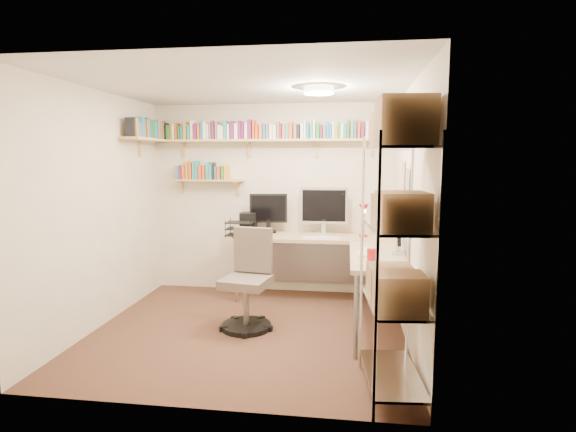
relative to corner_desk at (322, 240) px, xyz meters
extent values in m
plane|color=#40231B|center=(-0.70, -0.91, -0.81)|extent=(3.20, 3.20, 0.00)
cube|color=#F2DFC5|center=(-0.70, 0.59, 0.44)|extent=(3.20, 0.04, 2.50)
cube|color=#F2DFC5|center=(-2.30, -0.91, 0.44)|extent=(0.04, 3.00, 2.50)
cube|color=#F2DFC5|center=(0.90, -0.91, 0.44)|extent=(0.04, 3.00, 2.50)
cube|color=#F2DFC5|center=(-0.70, -2.41, 0.44)|extent=(3.20, 0.04, 2.50)
cube|color=silver|center=(-0.70, -0.91, 1.69)|extent=(3.20, 3.00, 0.04)
cube|color=white|center=(0.89, -0.36, 0.74)|extent=(0.01, 0.30, 0.42)
cube|color=white|center=(0.89, -0.76, 0.69)|extent=(0.01, 0.28, 0.38)
cylinder|color=#FFEAC6|center=(0.00, -0.71, 1.65)|extent=(0.30, 0.30, 0.06)
cube|color=#D8BE7A|center=(-0.70, 0.46, 1.21)|extent=(3.05, 0.25, 0.03)
cube|color=#D8BE7A|center=(-2.18, 0.04, 1.21)|extent=(0.25, 1.00, 0.03)
cube|color=#D8BE7A|center=(-1.55, 0.49, 0.69)|extent=(0.95, 0.20, 0.02)
cube|color=#D8BE7A|center=(-1.90, 0.53, 1.14)|extent=(0.03, 0.20, 0.20)
cube|color=#D8BE7A|center=(-1.00, 0.53, 1.14)|extent=(0.03, 0.20, 0.20)
cube|color=#D8BE7A|center=(-0.10, 0.53, 1.14)|extent=(0.03, 0.20, 0.20)
cube|color=#D8BE7A|center=(0.60, 0.53, 1.14)|extent=(0.03, 0.20, 0.20)
cube|color=#D64C1C|center=(-2.17, 0.46, 1.34)|extent=(0.03, 0.12, 0.23)
cube|color=white|center=(-2.13, 0.46, 1.33)|extent=(0.03, 0.14, 0.22)
cube|color=black|center=(-2.09, 0.46, 1.33)|extent=(0.02, 0.11, 0.22)
cube|color=#297D32|center=(-2.05, 0.46, 1.32)|extent=(0.04, 0.14, 0.19)
cube|color=orange|center=(-2.01, 0.46, 1.32)|extent=(0.03, 0.12, 0.20)
cube|color=white|center=(-1.98, 0.46, 1.32)|extent=(0.03, 0.14, 0.20)
cube|color=#D64C1C|center=(-1.94, 0.46, 1.33)|extent=(0.02, 0.15, 0.21)
cube|color=#297D32|center=(-1.91, 0.46, 1.31)|extent=(0.03, 0.12, 0.17)
cube|color=#226EB3|center=(-1.87, 0.46, 1.31)|extent=(0.03, 0.15, 0.18)
cube|color=orange|center=(-1.83, 0.46, 1.34)|extent=(0.03, 0.14, 0.23)
cube|color=teal|center=(-1.77, 0.46, 1.32)|extent=(0.04, 0.12, 0.19)
cube|color=white|center=(-1.73, 0.46, 1.34)|extent=(0.03, 0.14, 0.24)
cube|color=#711E5C|center=(-1.69, 0.46, 1.33)|extent=(0.04, 0.14, 0.20)
cube|color=orange|center=(-1.64, 0.46, 1.32)|extent=(0.03, 0.13, 0.20)
cube|color=#226EB3|center=(-1.60, 0.46, 1.34)|extent=(0.03, 0.11, 0.24)
cube|color=white|center=(-1.56, 0.46, 1.34)|extent=(0.04, 0.13, 0.23)
cube|color=white|center=(-1.52, 0.46, 1.32)|extent=(0.02, 0.13, 0.19)
cube|color=gray|center=(-1.49, 0.46, 1.34)|extent=(0.02, 0.15, 0.22)
cube|color=#711E5C|center=(-1.45, 0.46, 1.34)|extent=(0.03, 0.15, 0.24)
cube|color=gray|center=(-1.40, 0.46, 1.34)|extent=(0.03, 0.12, 0.23)
cube|color=white|center=(-1.36, 0.46, 1.32)|extent=(0.04, 0.15, 0.18)
cube|color=white|center=(-1.32, 0.46, 1.31)|extent=(0.02, 0.13, 0.17)
cube|color=teal|center=(-1.28, 0.46, 1.34)|extent=(0.04, 0.14, 0.24)
cube|color=white|center=(-1.24, 0.46, 1.32)|extent=(0.03, 0.13, 0.20)
cube|color=#711E5C|center=(-1.20, 0.46, 1.34)|extent=(0.04, 0.13, 0.23)
cube|color=white|center=(-1.14, 0.46, 1.33)|extent=(0.04, 0.14, 0.20)
cube|color=#711E5C|center=(-1.09, 0.46, 1.34)|extent=(0.03, 0.12, 0.24)
cube|color=#711E5C|center=(-1.05, 0.46, 1.33)|extent=(0.03, 0.11, 0.21)
cube|color=white|center=(-1.01, 0.46, 1.33)|extent=(0.03, 0.15, 0.21)
cube|color=#711E5C|center=(-0.96, 0.46, 1.35)|extent=(0.04, 0.15, 0.25)
cube|color=#D64C1C|center=(-0.91, 0.46, 1.34)|extent=(0.03, 0.14, 0.24)
cube|color=#D64C1C|center=(-0.87, 0.46, 1.31)|extent=(0.04, 0.12, 0.18)
cube|color=orange|center=(-0.82, 0.46, 1.33)|extent=(0.04, 0.13, 0.20)
cube|color=#226EB3|center=(-0.77, 0.46, 1.32)|extent=(0.04, 0.14, 0.19)
cube|color=gray|center=(-0.73, 0.46, 1.32)|extent=(0.03, 0.14, 0.19)
cube|color=white|center=(-0.69, 0.46, 1.32)|extent=(0.04, 0.14, 0.19)
cube|color=white|center=(-0.64, 0.46, 1.31)|extent=(0.04, 0.13, 0.18)
cube|color=gray|center=(-0.59, 0.46, 1.33)|extent=(0.03, 0.13, 0.22)
cube|color=#711E5C|center=(-0.56, 0.46, 1.32)|extent=(0.03, 0.13, 0.20)
cube|color=orange|center=(-0.52, 0.46, 1.31)|extent=(0.04, 0.11, 0.17)
cube|color=teal|center=(-0.48, 0.46, 1.31)|extent=(0.04, 0.14, 0.18)
cube|color=#D64C1C|center=(-0.43, 0.46, 1.33)|extent=(0.04, 0.15, 0.21)
cube|color=gray|center=(-0.37, 0.46, 1.31)|extent=(0.04, 0.13, 0.18)
cube|color=black|center=(-0.33, 0.46, 1.32)|extent=(0.03, 0.13, 0.18)
cube|color=white|center=(-0.28, 0.46, 1.32)|extent=(0.04, 0.14, 0.19)
cube|color=white|center=(-0.25, 0.46, 1.34)|extent=(0.02, 0.14, 0.22)
cube|color=teal|center=(-0.21, 0.46, 1.33)|extent=(0.03, 0.13, 0.21)
cube|color=teal|center=(-0.17, 0.46, 1.31)|extent=(0.04, 0.13, 0.18)
cube|color=white|center=(-0.13, 0.46, 1.35)|extent=(0.03, 0.12, 0.25)
cube|color=#297D32|center=(-0.08, 0.46, 1.32)|extent=(0.04, 0.15, 0.19)
cube|color=#711E5C|center=(-0.04, 0.46, 1.31)|extent=(0.03, 0.12, 0.18)
cube|color=gray|center=(0.00, 0.46, 1.31)|extent=(0.03, 0.14, 0.17)
cube|color=#226EB3|center=(0.04, 0.46, 1.33)|extent=(0.03, 0.14, 0.21)
cube|color=#226EB3|center=(0.08, 0.46, 1.32)|extent=(0.03, 0.15, 0.18)
cube|color=white|center=(0.11, 0.46, 1.33)|extent=(0.03, 0.13, 0.20)
cube|color=orange|center=(0.15, 0.46, 1.32)|extent=(0.04, 0.12, 0.19)
cube|color=#297D32|center=(0.18, 0.46, 1.32)|extent=(0.03, 0.15, 0.20)
cube|color=white|center=(0.22, 0.46, 1.32)|extent=(0.04, 0.13, 0.18)
cube|color=teal|center=(0.26, 0.46, 1.32)|extent=(0.03, 0.11, 0.19)
cube|color=#297D32|center=(0.30, 0.46, 1.34)|extent=(0.03, 0.14, 0.24)
cube|color=gray|center=(0.34, 0.46, 1.34)|extent=(0.04, 0.12, 0.24)
cube|color=#226EB3|center=(0.38, 0.46, 1.33)|extent=(0.03, 0.12, 0.22)
cube|color=#D64C1C|center=(0.43, 0.46, 1.34)|extent=(0.03, 0.13, 0.24)
cube|color=#711E5C|center=(0.48, 0.46, 1.32)|extent=(0.04, 0.12, 0.19)
cube|color=white|center=(0.53, 0.46, 1.33)|extent=(0.04, 0.14, 0.21)
cube|color=gray|center=(0.58, 0.46, 1.32)|extent=(0.04, 0.12, 0.20)
cube|color=#226EB3|center=(0.62, 0.46, 1.32)|extent=(0.03, 0.12, 0.19)
cube|color=#D64C1C|center=(0.66, 0.46, 1.32)|extent=(0.03, 0.13, 0.19)
cube|color=#226EB3|center=(0.71, 0.46, 1.31)|extent=(0.04, 0.12, 0.18)
cube|color=orange|center=(0.75, 0.46, 1.31)|extent=(0.02, 0.12, 0.18)
cube|color=black|center=(-2.18, -0.40, 1.33)|extent=(0.11, 0.02, 0.22)
cube|color=orange|center=(-2.18, -0.36, 1.33)|extent=(0.14, 0.04, 0.22)
cube|color=#226EB3|center=(-2.18, -0.30, 1.34)|extent=(0.13, 0.04, 0.22)
cube|color=#D64C1C|center=(-2.18, -0.25, 1.31)|extent=(0.12, 0.03, 0.17)
cube|color=#226EB3|center=(-2.18, -0.21, 1.34)|extent=(0.11, 0.03, 0.24)
cube|color=teal|center=(-2.18, -0.17, 1.34)|extent=(0.12, 0.04, 0.24)
cube|color=teal|center=(-2.18, -0.13, 1.33)|extent=(0.12, 0.03, 0.22)
cube|color=#D64C1C|center=(-2.18, -0.09, 1.33)|extent=(0.15, 0.04, 0.22)
cube|color=#226EB3|center=(-2.18, -0.04, 1.35)|extent=(0.13, 0.04, 0.25)
cube|color=#226EB3|center=(-2.18, 0.01, 1.35)|extent=(0.11, 0.04, 0.24)
cube|color=#297D32|center=(-2.18, 0.05, 1.33)|extent=(0.12, 0.04, 0.22)
cube|color=#297D32|center=(-2.18, 0.09, 1.33)|extent=(0.14, 0.02, 0.21)
cube|color=teal|center=(-2.18, 0.14, 1.33)|extent=(0.15, 0.04, 0.21)
cube|color=#226EB3|center=(-2.18, 0.19, 1.33)|extent=(0.13, 0.04, 0.22)
cube|color=gray|center=(-2.18, 0.24, 1.35)|extent=(0.15, 0.04, 0.24)
cube|color=teal|center=(-2.18, 0.30, 1.34)|extent=(0.14, 0.04, 0.23)
cube|color=orange|center=(-2.18, 0.33, 1.34)|extent=(0.13, 0.02, 0.24)
cube|color=#D64C1C|center=(-2.18, 0.37, 1.34)|extent=(0.14, 0.04, 0.24)
cube|color=#297D32|center=(-2.18, 0.41, 1.32)|extent=(0.14, 0.04, 0.19)
cube|color=#711E5C|center=(-2.18, 0.46, 1.34)|extent=(0.13, 0.04, 0.24)
cube|color=teal|center=(-1.96, 0.49, 0.79)|extent=(0.04, 0.12, 0.18)
cube|color=#711E5C|center=(-1.92, 0.49, 0.79)|extent=(0.03, 0.12, 0.17)
cube|color=#D64C1C|center=(-1.87, 0.49, 0.79)|extent=(0.04, 0.13, 0.17)
cube|color=orange|center=(-1.83, 0.49, 0.82)|extent=(0.03, 0.12, 0.25)
cube|color=#D64C1C|center=(-1.78, 0.49, 0.81)|extent=(0.04, 0.12, 0.22)
cube|color=teal|center=(-1.73, 0.49, 0.82)|extent=(0.03, 0.12, 0.24)
cube|color=teal|center=(-1.69, 0.49, 0.82)|extent=(0.04, 0.11, 0.25)
cube|color=#D64C1C|center=(-1.64, 0.49, 0.79)|extent=(0.04, 0.13, 0.19)
cube|color=#D64C1C|center=(-1.59, 0.49, 0.79)|extent=(0.03, 0.13, 0.19)
cube|color=teal|center=(-1.54, 0.49, 0.81)|extent=(0.04, 0.11, 0.23)
cube|color=teal|center=(-1.50, 0.49, 0.80)|extent=(0.03, 0.13, 0.19)
cube|color=black|center=(-1.47, 0.49, 0.81)|extent=(0.03, 0.12, 0.22)
cube|color=teal|center=(-1.44, 0.49, 0.79)|extent=(0.02, 0.12, 0.17)
cube|color=#D64C1C|center=(-1.39, 0.49, 0.79)|extent=(0.04, 0.14, 0.18)
cube|color=#297D32|center=(-1.34, 0.49, 0.79)|extent=(0.03, 0.14, 0.18)
cube|color=orange|center=(-1.29, 0.49, 0.80)|extent=(0.04, 0.14, 0.19)
cube|color=tan|center=(-0.05, 0.27, -0.01)|extent=(2.11, 0.67, 0.04)
cube|color=tan|center=(0.67, -0.77, -0.01)|extent=(0.67, 1.44, 0.04)
cylinder|color=gray|center=(-1.05, -0.01, -0.42)|extent=(0.04, 0.04, 0.78)
cylinder|color=gray|center=(-1.05, 0.55, -0.42)|extent=(0.04, 0.04, 0.78)
cylinder|color=gray|center=(0.95, 0.55, -0.42)|extent=(0.04, 0.04, 0.78)
cylinder|color=gray|center=(0.39, -1.43, -0.42)|extent=(0.04, 0.04, 0.78)
cylinder|color=gray|center=(0.95, -1.43, -0.42)|extent=(0.04, 0.04, 0.78)
cube|color=gray|center=(-0.05, 0.56, -0.37)|extent=(2.00, 0.02, 0.61)
cube|color=silver|center=(0.00, 0.40, 0.38)|extent=(0.61, 0.03, 0.47)
cube|color=black|center=(0.00, 0.38, 0.38)|extent=(0.55, 0.00, 0.40)
cube|color=black|center=(-0.72, 0.40, 0.33)|extent=(0.49, 0.03, 0.38)
cube|color=black|center=(0.83, -0.71, 0.36)|extent=(0.03, 0.64, 0.42)
cube|color=white|center=(0.80, -0.71, 0.36)|extent=(0.00, 0.58, 0.36)
cube|color=white|center=(0.00, 0.07, 0.02)|extent=(0.47, 0.14, 0.02)
cube|color=white|center=(0.50, -0.71, 0.02)|extent=(0.14, 0.44, 0.02)
cylinder|color=#AF0F1C|center=(0.50, 0.27, 0.02)|extent=(0.11, 0.11, 0.02)
cylinder|color=#AF0F1C|center=(0.50, 0.27, 0.19)|extent=(0.03, 0.03, 0.31)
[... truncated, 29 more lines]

